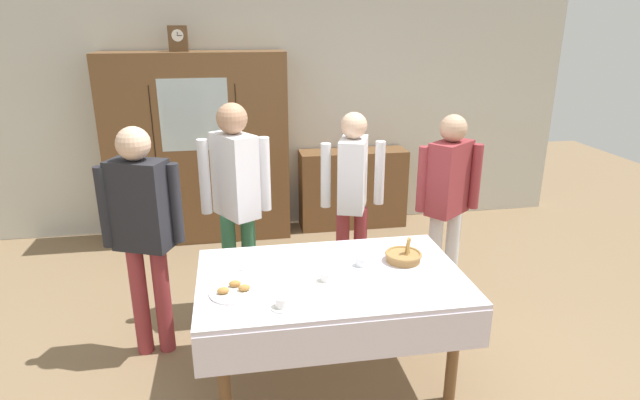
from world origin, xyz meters
TOP-DOWN VIEW (x-y plane):
  - ground_plane at (0.00, 0.00)m, footprint 12.00×12.00m
  - back_wall at (0.00, 2.65)m, footprint 6.40×0.10m
  - dining_table at (0.00, -0.23)m, footprint 1.62×1.02m
  - wall_cabinet at (-0.90, 2.35)m, footprint 1.82×0.46m
  - mantel_clock at (-1.01, 2.35)m, footprint 0.18×0.11m
  - bookshelf_low at (0.75, 2.41)m, footprint 1.18×0.35m
  - book_stack at (0.75, 2.41)m, footprint 0.15×0.22m
  - tea_cup_mid_left at (-0.04, -0.28)m, footprint 0.13×0.13m
  - tea_cup_front_edge at (0.21, -0.12)m, footprint 0.13×0.13m
  - tea_cup_center at (-0.33, -0.54)m, footprint 0.13×0.13m
  - bread_basket at (0.50, -0.09)m, footprint 0.24×0.24m
  - pastry_plate at (-0.59, -0.33)m, footprint 0.28×0.28m
  - spoon_center at (0.10, 0.08)m, footprint 0.12×0.02m
  - spoon_near_left at (-0.57, -0.05)m, footprint 0.12×0.02m
  - spoon_near_right at (0.35, 0.12)m, footprint 0.12×0.02m
  - person_near_right_end at (0.38, 0.87)m, footprint 0.52×0.41m
  - person_by_cabinet at (-0.55, 0.71)m, footprint 0.52×0.41m
  - person_behind_table_left at (-1.16, 0.28)m, footprint 0.52×0.32m
  - person_behind_table_right at (1.10, 0.64)m, footprint 0.52×0.38m

SIDE VIEW (x-z plane):
  - ground_plane at x=0.00m, z-range 0.00..0.00m
  - bookshelf_low at x=0.75m, z-range 0.00..0.87m
  - dining_table at x=0.00m, z-range 0.27..1.01m
  - spoon_center at x=0.10m, z-range 0.74..0.74m
  - spoon_near_left at x=-0.57m, z-range 0.74..0.74m
  - spoon_near_right at x=0.35m, z-range 0.74..0.74m
  - pastry_plate at x=-0.59m, z-range 0.73..0.77m
  - tea_cup_mid_left at x=-0.04m, z-range 0.73..0.79m
  - tea_cup_front_edge at x=0.21m, z-range 0.73..0.79m
  - tea_cup_center at x=-0.33m, z-range 0.73..0.80m
  - bread_basket at x=0.50m, z-range 0.69..0.85m
  - book_stack at x=0.75m, z-range 0.87..0.91m
  - person_behind_table_right at x=1.10m, z-range 0.16..1.71m
  - person_near_right_end at x=0.38m, z-range 0.16..1.71m
  - wall_cabinet at x=-0.90m, z-range 0.00..1.93m
  - person_behind_table_left at x=-1.16m, z-range 0.17..1.77m
  - person_by_cabinet at x=-0.55m, z-range 0.18..1.85m
  - back_wall at x=0.00m, z-range 0.00..2.70m
  - mantel_clock at x=-1.01m, z-range 1.93..2.17m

